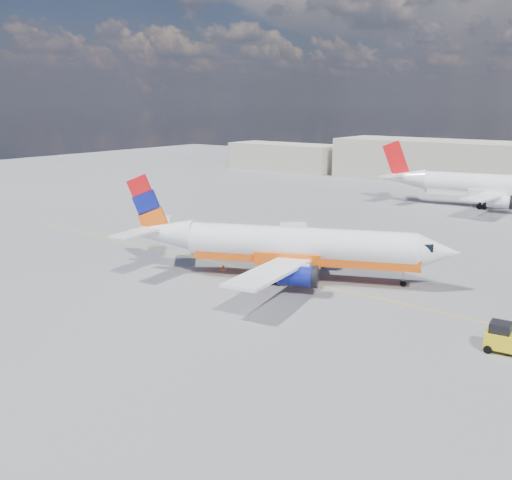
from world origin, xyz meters
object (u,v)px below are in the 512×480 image
Objects in this scene: main_jet at (290,246)px; traffic_cone at (223,267)px; gse_tug at (507,339)px; second_jet at (491,186)px.

main_jet is 7.14m from traffic_cone.
gse_tug is 26.14m from traffic_cone.
second_jet reaches higher than traffic_cone.
traffic_cone is at bearing 169.67° from main_jet.
main_jet is at bearing 14.11° from traffic_cone.
second_jet is 53.44× the size of traffic_cone.
traffic_cone is at bearing 167.60° from gse_tug.
main_jet reaches higher than traffic_cone.
second_jet is (3.64, 47.49, 0.18)m from main_jet.
main_jet is 0.92× the size of second_jet.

